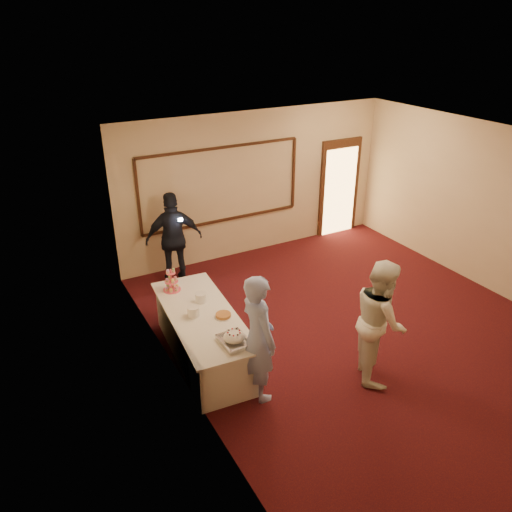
{
  "coord_description": "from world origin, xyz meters",
  "views": [
    {
      "loc": [
        -4.78,
        -5.23,
        4.68
      ],
      "look_at": [
        -1.3,
        1.12,
        1.15
      ],
      "focal_mm": 35.0,
      "sensor_mm": 36.0,
      "label": 1
    }
  ],
  "objects_px": {
    "guest": "(174,239)",
    "woman": "(380,320)",
    "plate_stack_a": "(193,311)",
    "plate_stack_b": "(201,298)",
    "pavlova_tray": "(234,338)",
    "tart": "(223,315)",
    "buffet_table": "(203,336)",
    "cupcake_stand": "(171,282)",
    "man": "(258,338)"
  },
  "relations": [
    {
      "from": "buffet_table",
      "to": "plate_stack_a",
      "type": "bearing_deg",
      "value": 175.17
    },
    {
      "from": "pavlova_tray",
      "to": "tart",
      "type": "height_order",
      "value": "pavlova_tray"
    },
    {
      "from": "man",
      "to": "guest",
      "type": "height_order",
      "value": "man"
    },
    {
      "from": "pavlova_tray",
      "to": "plate_stack_b",
      "type": "distance_m",
      "value": 1.18
    },
    {
      "from": "plate_stack_b",
      "to": "tart",
      "type": "relative_size",
      "value": 0.68
    },
    {
      "from": "woman",
      "to": "man",
      "type": "bearing_deg",
      "value": 104.92
    },
    {
      "from": "plate_stack_b",
      "to": "man",
      "type": "height_order",
      "value": "man"
    },
    {
      "from": "cupcake_stand",
      "to": "guest",
      "type": "xyz_separation_m",
      "value": [
        0.63,
        1.58,
        -0.01
      ]
    },
    {
      "from": "guest",
      "to": "woman",
      "type": "bearing_deg",
      "value": 122.15
    },
    {
      "from": "cupcake_stand",
      "to": "man",
      "type": "relative_size",
      "value": 0.22
    },
    {
      "from": "plate_stack_b",
      "to": "man",
      "type": "relative_size",
      "value": 0.1
    },
    {
      "from": "pavlova_tray",
      "to": "man",
      "type": "height_order",
      "value": "man"
    },
    {
      "from": "pavlova_tray",
      "to": "guest",
      "type": "distance_m",
      "value": 3.34
    },
    {
      "from": "pavlova_tray",
      "to": "plate_stack_b",
      "type": "xyz_separation_m",
      "value": [
        0.03,
        1.18,
        -0.0
      ]
    },
    {
      "from": "pavlova_tray",
      "to": "woman",
      "type": "relative_size",
      "value": 0.28
    },
    {
      "from": "plate_stack_a",
      "to": "guest",
      "type": "distance_m",
      "value": 2.51
    },
    {
      "from": "cupcake_stand",
      "to": "man",
      "type": "xyz_separation_m",
      "value": [
        0.48,
        -1.94,
        -0.01
      ]
    },
    {
      "from": "guest",
      "to": "pavlova_tray",
      "type": "bearing_deg",
      "value": 94.29
    },
    {
      "from": "plate_stack_b",
      "to": "guest",
      "type": "bearing_deg",
      "value": 80.26
    },
    {
      "from": "woman",
      "to": "guest",
      "type": "xyz_separation_m",
      "value": [
        -1.52,
        3.95,
        0.0
      ]
    },
    {
      "from": "cupcake_stand",
      "to": "woman",
      "type": "bearing_deg",
      "value": -47.86
    },
    {
      "from": "cupcake_stand",
      "to": "plate_stack_b",
      "type": "distance_m",
      "value": 0.61
    },
    {
      "from": "plate_stack_a",
      "to": "man",
      "type": "xyz_separation_m",
      "value": [
        0.46,
        -1.09,
        0.06
      ]
    },
    {
      "from": "buffet_table",
      "to": "plate_stack_b",
      "type": "height_order",
      "value": "plate_stack_b"
    },
    {
      "from": "buffet_table",
      "to": "tart",
      "type": "height_order",
      "value": "tart"
    },
    {
      "from": "man",
      "to": "woman",
      "type": "height_order",
      "value": "man"
    },
    {
      "from": "guest",
      "to": "tart",
      "type": "bearing_deg",
      "value": 95.76
    },
    {
      "from": "plate_stack_a",
      "to": "woman",
      "type": "distance_m",
      "value": 2.62
    },
    {
      "from": "tart",
      "to": "man",
      "type": "relative_size",
      "value": 0.14
    },
    {
      "from": "cupcake_stand",
      "to": "woman",
      "type": "height_order",
      "value": "woman"
    },
    {
      "from": "pavlova_tray",
      "to": "cupcake_stand",
      "type": "height_order",
      "value": "cupcake_stand"
    },
    {
      "from": "buffet_table",
      "to": "man",
      "type": "bearing_deg",
      "value": -72.45
    },
    {
      "from": "man",
      "to": "plate_stack_a",
      "type": "bearing_deg",
      "value": 21.79
    },
    {
      "from": "cupcake_stand",
      "to": "tart",
      "type": "height_order",
      "value": "cupcake_stand"
    },
    {
      "from": "cupcake_stand",
      "to": "plate_stack_b",
      "type": "height_order",
      "value": "cupcake_stand"
    },
    {
      "from": "plate_stack_a",
      "to": "plate_stack_b",
      "type": "bearing_deg",
      "value": 51.13
    },
    {
      "from": "pavlova_tray",
      "to": "woman",
      "type": "distance_m",
      "value": 2.02
    },
    {
      "from": "pavlova_tray",
      "to": "tart",
      "type": "distance_m",
      "value": 0.66
    },
    {
      "from": "cupcake_stand",
      "to": "plate_stack_a",
      "type": "xyz_separation_m",
      "value": [
        0.01,
        -0.85,
        -0.07
      ]
    },
    {
      "from": "tart",
      "to": "cupcake_stand",
      "type": "bearing_deg",
      "value": 109.05
    },
    {
      "from": "man",
      "to": "guest",
      "type": "distance_m",
      "value": 3.52
    },
    {
      "from": "buffet_table",
      "to": "cupcake_stand",
      "type": "xyz_separation_m",
      "value": [
        -0.14,
        0.86,
        0.53
      ]
    },
    {
      "from": "buffet_table",
      "to": "woman",
      "type": "bearing_deg",
      "value": -36.88
    },
    {
      "from": "guest",
      "to": "cupcake_stand",
      "type": "bearing_deg",
      "value": 79.53
    },
    {
      "from": "plate_stack_b",
      "to": "man",
      "type": "xyz_separation_m",
      "value": [
        0.22,
        -1.39,
        0.06
      ]
    },
    {
      "from": "cupcake_stand",
      "to": "pavlova_tray",
      "type": "bearing_deg",
      "value": -82.43
    },
    {
      "from": "plate_stack_a",
      "to": "guest",
      "type": "bearing_deg",
      "value": 75.87
    },
    {
      "from": "woman",
      "to": "guest",
      "type": "height_order",
      "value": "guest"
    },
    {
      "from": "man",
      "to": "guest",
      "type": "bearing_deg",
      "value": -3.77
    },
    {
      "from": "buffet_table",
      "to": "guest",
      "type": "height_order",
      "value": "guest"
    }
  ]
}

